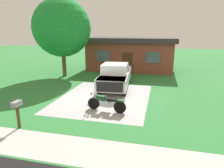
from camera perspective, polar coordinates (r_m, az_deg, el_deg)
ground_plane at (r=13.29m, az=-2.16°, el=-3.84°), size 80.00×80.00×0.00m
driveway_pad at (r=13.29m, az=-2.16°, el=-3.83°), size 5.66×7.11×0.01m
sidewalk_strip at (r=8.19m, az=-14.02°, el=-16.90°), size 36.00×1.80×0.01m
motorcycle at (r=10.99m, az=-1.67°, el=-5.29°), size 2.20×0.72×1.09m
pickup_truck at (r=15.42m, az=1.07°, el=2.48°), size 2.45×5.76×1.90m
mailbox at (r=9.89m, az=-25.11°, el=-5.96°), size 0.26×0.48×1.26m
shade_tree at (r=19.61m, az=-13.89°, el=15.10°), size 5.26×5.26×7.12m
neighbor_house at (r=23.02m, az=5.36°, el=8.63°), size 9.60×5.60×3.50m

